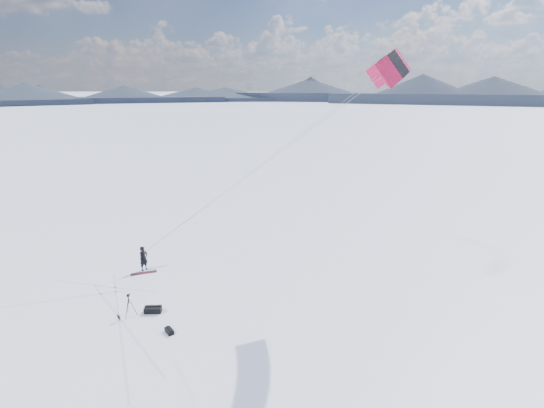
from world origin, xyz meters
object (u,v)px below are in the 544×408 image
(gear_bag_a, at_px, (153,309))
(snowkiter, at_px, (145,270))
(gear_bag_b, at_px, (169,331))
(snowboard, at_px, (144,273))
(tripod, at_px, (129,302))

(gear_bag_a, bearing_deg, snowkiter, 109.00)
(snowkiter, relative_size, gear_bag_b, 2.61)
(snowkiter, xyz_separation_m, snowboard, (0.24, -0.44, 0.02))
(snowboard, bearing_deg, gear_bag_a, -86.61)
(snowboard, relative_size, gear_bag_a, 1.68)
(gear_bag_b, bearing_deg, tripod, -158.38)
(snowboard, xyz_separation_m, gear_bag_b, (5.32, -5.23, 0.10))
(snowkiter, bearing_deg, snowboard, -135.53)
(gear_bag_a, bearing_deg, tripod, -168.41)
(snowboard, height_order, gear_bag_b, gear_bag_b)
(tripod, relative_size, gear_bag_b, 1.96)
(gear_bag_a, bearing_deg, snowboard, 110.12)
(tripod, bearing_deg, snowkiter, 89.41)
(snowkiter, bearing_deg, tripod, -135.87)
(tripod, bearing_deg, gear_bag_a, 4.17)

